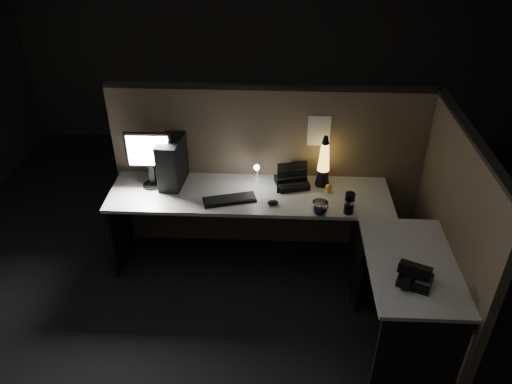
{
  "coord_description": "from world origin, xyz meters",
  "views": [
    {
      "loc": [
        0.07,
        -2.8,
        2.97
      ],
      "look_at": [
        -0.08,
        0.35,
        0.91
      ],
      "focal_mm": 35.0,
      "sensor_mm": 36.0,
      "label": 1
    }
  ],
  "objects_px": {
    "keyboard": "(229,200)",
    "monitor": "(149,154)",
    "desk_phone": "(415,276)",
    "lava_lamp": "(324,165)",
    "pc_tower": "(173,161)"
  },
  "relations": [
    {
      "from": "pc_tower",
      "to": "desk_phone",
      "type": "distance_m",
      "value": 2.1
    },
    {
      "from": "keyboard",
      "to": "lava_lamp",
      "type": "xyz_separation_m",
      "value": [
        0.75,
        0.28,
        0.18
      ]
    },
    {
      "from": "pc_tower",
      "to": "desk_phone",
      "type": "relative_size",
      "value": 1.54
    },
    {
      "from": "monitor",
      "to": "desk_phone",
      "type": "height_order",
      "value": "monitor"
    },
    {
      "from": "keyboard",
      "to": "monitor",
      "type": "bearing_deg",
      "value": 146.68
    },
    {
      "from": "pc_tower",
      "to": "monitor",
      "type": "bearing_deg",
      "value": -154.42
    },
    {
      "from": "lava_lamp",
      "to": "pc_tower",
      "type": "bearing_deg",
      "value": -179.44
    },
    {
      "from": "keyboard",
      "to": "desk_phone",
      "type": "distance_m",
      "value": 1.54
    },
    {
      "from": "pc_tower",
      "to": "lava_lamp",
      "type": "relative_size",
      "value": 0.9
    },
    {
      "from": "pc_tower",
      "to": "lava_lamp",
      "type": "xyz_separation_m",
      "value": [
        1.24,
        0.01,
        -0.01
      ]
    },
    {
      "from": "keyboard",
      "to": "desk_phone",
      "type": "xyz_separation_m",
      "value": [
        1.27,
        -0.87,
        0.04
      ]
    },
    {
      "from": "keyboard",
      "to": "lava_lamp",
      "type": "height_order",
      "value": "lava_lamp"
    },
    {
      "from": "pc_tower",
      "to": "desk_phone",
      "type": "xyz_separation_m",
      "value": [
        1.76,
        -1.14,
        -0.15
      ]
    },
    {
      "from": "keyboard",
      "to": "desk_phone",
      "type": "bearing_deg",
      "value": -50.25
    },
    {
      "from": "lava_lamp",
      "to": "monitor",
      "type": "bearing_deg",
      "value": -176.97
    }
  ]
}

